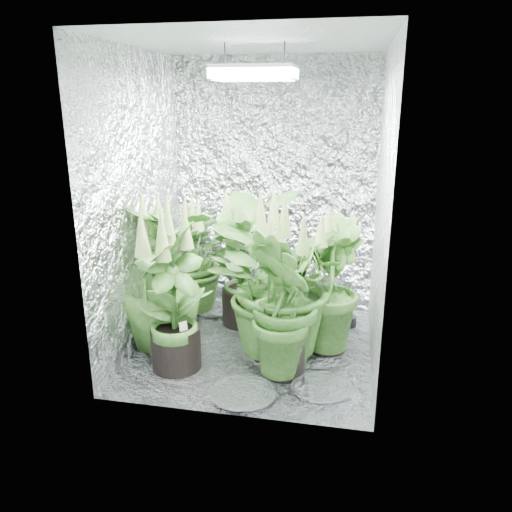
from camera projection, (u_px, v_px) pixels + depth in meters
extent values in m
plane|color=silver|center=(255.00, 347.00, 3.52)|extent=(1.60, 1.60, 0.00)
cube|color=silver|center=(274.00, 188.00, 3.97)|extent=(1.60, 0.02, 2.00)
cube|color=silver|center=(223.00, 241.00, 2.48)|extent=(1.60, 0.02, 2.00)
cube|color=silver|center=(139.00, 204.00, 3.37)|extent=(0.02, 1.60, 2.00)
cube|color=silver|center=(381.00, 214.00, 3.08)|extent=(0.02, 1.60, 2.00)
cube|color=silver|center=(254.00, 41.00, 2.93)|extent=(1.60, 1.60, 0.01)
cube|color=gray|center=(254.00, 72.00, 2.98)|extent=(0.50, 0.30, 0.08)
cube|color=white|center=(254.00, 80.00, 2.99)|extent=(0.46, 0.26, 0.01)
cylinder|color=black|center=(225.00, 54.00, 2.98)|extent=(0.01, 0.01, 0.13)
cylinder|color=black|center=(284.00, 53.00, 2.91)|extent=(0.01, 0.01, 0.13)
cylinder|color=black|center=(192.00, 296.00, 4.12)|extent=(0.27, 0.27, 0.24)
cylinder|color=#472D12|center=(191.00, 285.00, 4.09)|extent=(0.25, 0.25, 0.03)
imported|color=#1C4011|center=(190.00, 256.00, 4.01)|extent=(0.95, 0.95, 0.88)
cone|color=olive|center=(188.00, 209.00, 3.90)|extent=(0.09, 0.09, 0.24)
cylinder|color=black|center=(243.00, 306.00, 3.88)|extent=(0.32, 0.32, 0.29)
cylinder|color=#472D12|center=(243.00, 290.00, 3.84)|extent=(0.30, 0.30, 0.03)
imported|color=#1C4011|center=(243.00, 259.00, 3.76)|extent=(0.66, 0.66, 0.97)
cone|color=olive|center=(242.00, 205.00, 3.64)|extent=(0.10, 0.10, 0.29)
cylinder|color=black|center=(326.00, 331.00, 3.49)|extent=(0.29, 0.29, 0.26)
cylinder|color=#472D12|center=(327.00, 315.00, 3.45)|extent=(0.27, 0.27, 0.03)
imported|color=#1C4011|center=(328.00, 283.00, 3.38)|extent=(0.63, 0.63, 0.91)
cone|color=olive|center=(331.00, 227.00, 3.26)|extent=(0.09, 0.09, 0.26)
cylinder|color=black|center=(163.00, 329.00, 3.49)|extent=(0.32, 0.32, 0.28)
cylinder|color=#472D12|center=(162.00, 312.00, 3.46)|extent=(0.29, 0.29, 0.03)
imported|color=#1C4011|center=(160.00, 276.00, 3.38)|extent=(0.78, 0.78, 0.99)
cone|color=olive|center=(156.00, 214.00, 3.25)|extent=(0.10, 0.10, 0.28)
cylinder|color=black|center=(275.00, 339.00, 3.38)|extent=(0.28, 0.28, 0.25)
cylinder|color=#472D12|center=(275.00, 324.00, 3.35)|extent=(0.26, 0.26, 0.03)
imported|color=#1C4011|center=(276.00, 280.00, 3.25)|extent=(0.95, 0.95, 1.04)
cone|color=olive|center=(276.00, 211.00, 3.11)|extent=(0.09, 0.09, 0.25)
cylinder|color=black|center=(176.00, 347.00, 3.23)|extent=(0.32, 0.32, 0.28)
cylinder|color=#472D12|center=(175.00, 329.00, 3.19)|extent=(0.29, 0.29, 0.03)
imported|color=#1C4011|center=(173.00, 293.00, 3.12)|extent=(0.59, 0.59, 0.96)
cone|color=olive|center=(170.00, 229.00, 2.99)|extent=(0.10, 0.10, 0.28)
cylinder|color=black|center=(285.00, 357.00, 3.16)|extent=(0.26, 0.26, 0.23)
cylinder|color=#472D12|center=(285.00, 343.00, 3.13)|extent=(0.24, 0.24, 0.03)
imported|color=#1C4011|center=(286.00, 301.00, 3.04)|extent=(0.63, 0.63, 0.94)
cone|color=olive|center=(287.00, 235.00, 2.92)|extent=(0.08, 0.08, 0.23)
cylinder|color=black|center=(347.00, 321.00, 3.86)|extent=(0.14, 0.14, 0.08)
cylinder|color=black|center=(349.00, 302.00, 3.82)|extent=(0.11, 0.11, 0.10)
cylinder|color=#4C4C51|center=(341.00, 301.00, 3.83)|extent=(0.05, 0.29, 0.29)
torus|color=#4C4C51|center=(341.00, 301.00, 3.83)|extent=(0.05, 0.30, 0.30)
cube|color=white|center=(183.00, 328.00, 3.14)|extent=(0.05, 0.05, 0.08)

